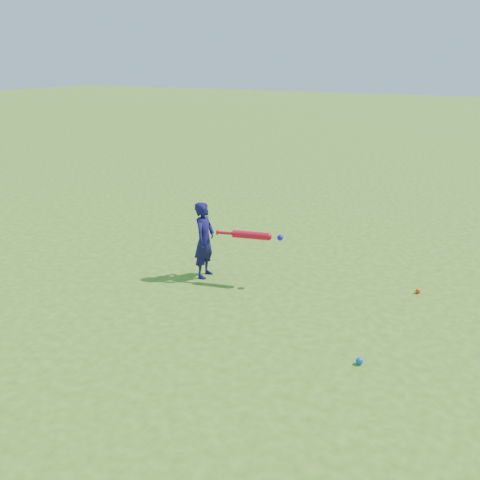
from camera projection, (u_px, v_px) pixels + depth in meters
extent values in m
plane|color=#3E701A|center=(234.00, 280.00, 7.25)|extent=(80.00, 80.00, 0.00)
imported|color=#130E44|center=(204.00, 240.00, 7.23)|extent=(0.29, 0.41, 1.05)
sphere|color=red|center=(418.00, 291.00, 6.85)|extent=(0.06, 0.06, 0.06)
sphere|color=blue|center=(359.00, 361.00, 5.26)|extent=(0.07, 0.07, 0.07)
cylinder|color=red|center=(217.00, 232.00, 7.08)|extent=(0.03, 0.07, 0.07)
cylinder|color=red|center=(225.00, 233.00, 7.06)|extent=(0.23, 0.09, 0.04)
cylinder|color=red|center=(250.00, 235.00, 6.97)|extent=(0.49, 0.20, 0.10)
sphere|color=red|center=(268.00, 237.00, 6.91)|extent=(0.10, 0.10, 0.10)
sphere|color=#140BCA|center=(280.00, 238.00, 6.87)|extent=(0.08, 0.08, 0.08)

